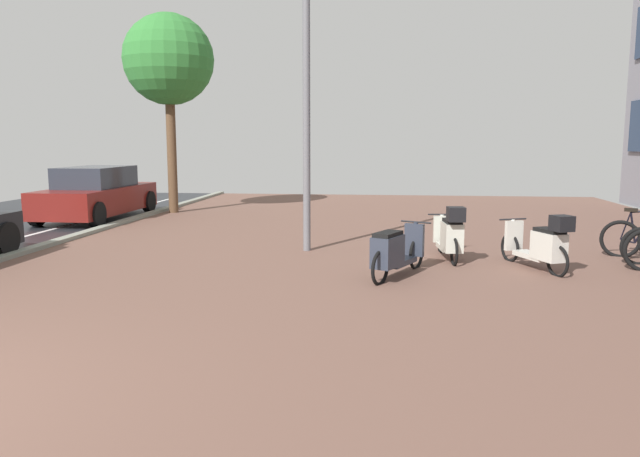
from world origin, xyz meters
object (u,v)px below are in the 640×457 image
object	(u,v)px
scooter_mid	(450,235)
bicycle_rack_09	(640,239)
parked_car_far	(97,194)
street_tree	(169,61)
lamp_post	(306,83)
scooter_far	(394,252)
scooter_near	(542,244)

from	to	relation	value
scooter_mid	bicycle_rack_09	bearing A→B (deg)	10.67
parked_car_far	street_tree	world-z (taller)	street_tree
lamp_post	scooter_far	bearing A→B (deg)	-52.83
scooter_far	street_tree	distance (m)	10.93
bicycle_rack_09	scooter_near	world-z (taller)	scooter_near
bicycle_rack_09	lamp_post	bearing A→B (deg)	179.39
bicycle_rack_09	scooter_far	size ratio (longest dim) A/B	0.73
bicycle_rack_09	parked_car_far	distance (m)	13.03
scooter_near	street_tree	world-z (taller)	street_tree
scooter_far	lamp_post	world-z (taller)	lamp_post
scooter_far	lamp_post	distance (m)	3.85
lamp_post	street_tree	world-z (taller)	street_tree
scooter_mid	street_tree	bearing A→B (deg)	138.70
scooter_near	street_tree	distance (m)	11.97
street_tree	parked_car_far	bearing A→B (deg)	-134.54
bicycle_rack_09	street_tree	bearing A→B (deg)	151.52
bicycle_rack_09	scooter_near	distance (m)	2.41
lamp_post	street_tree	distance (m)	7.58
scooter_mid	parked_car_far	bearing A→B (deg)	151.23
parked_car_far	street_tree	size ratio (longest dim) A/B	0.75
bicycle_rack_09	lamp_post	size ratio (longest dim) A/B	0.22
scooter_mid	parked_car_far	distance (m)	10.18
scooter_mid	lamp_post	size ratio (longest dim) A/B	0.31
scooter_near	scooter_mid	xyz separation A→B (m)	(-1.38, 0.69, 0.01)
scooter_mid	parked_car_far	size ratio (longest dim) A/B	0.41
scooter_mid	lamp_post	bearing A→B (deg)	164.97
bicycle_rack_09	scooter_mid	bearing A→B (deg)	-169.33
bicycle_rack_09	parked_car_far	size ratio (longest dim) A/B	0.29
bicycle_rack_09	street_tree	world-z (taller)	street_tree
scooter_mid	lamp_post	distance (m)	3.81
scooter_far	bicycle_rack_09	bearing A→B (deg)	25.73
scooter_mid	scooter_far	size ratio (longest dim) A/B	1.00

